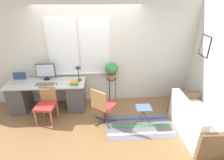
# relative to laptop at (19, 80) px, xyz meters

# --- Properties ---
(ground_plane) EXTENTS (14.00, 14.00, 0.00)m
(ground_plane) POSITION_rel_laptop_xyz_m (1.75, -0.42, -0.81)
(ground_plane) COLOR olive
(wall_back_with_window) EXTENTS (9.00, 0.12, 2.70)m
(wall_back_with_window) POSITION_rel_laptop_xyz_m (1.74, 0.31, 0.54)
(wall_back_with_window) COLOR silver
(wall_back_with_window) RESTS_ON ground_plane
(wall_right_with_picture) EXTENTS (0.08, 9.00, 2.70)m
(wall_right_with_picture) POSITION_rel_laptop_xyz_m (4.46, -0.42, 0.54)
(wall_right_with_picture) COLOR silver
(wall_right_with_picture) RESTS_ON ground_plane
(desk) EXTENTS (1.89, 0.65, 0.76)m
(desk) POSITION_rel_laptop_xyz_m (0.67, -0.10, -0.41)
(desk) COLOR beige
(desk) RESTS_ON ground_plane
(laptop) EXTENTS (0.36, 0.26, 0.22)m
(laptop) POSITION_rel_laptop_xyz_m (0.00, 0.00, 0.00)
(laptop) COLOR #B7B7BC
(laptop) RESTS_ON desk
(monitor) EXTENTS (0.46, 0.16, 0.41)m
(monitor) POSITION_rel_laptop_xyz_m (0.65, 0.09, 0.17)
(monitor) COLOR black
(monitor) RESTS_ON desk
(keyboard) EXTENTS (0.43, 0.15, 0.02)m
(keyboard) POSITION_rel_laptop_xyz_m (0.67, -0.20, -0.04)
(keyboard) COLOR slate
(keyboard) RESTS_ON desk
(mouse) EXTENTS (0.04, 0.07, 0.04)m
(mouse) POSITION_rel_laptop_xyz_m (0.95, -0.22, -0.03)
(mouse) COLOR slate
(mouse) RESTS_ON desk
(desk_lamp) EXTENTS (0.13, 0.13, 0.38)m
(desk_lamp) POSITION_rel_laptop_xyz_m (1.47, -0.03, 0.24)
(desk_lamp) COLOR #2D2D33
(desk_lamp) RESTS_ON desk
(book_stack) EXTENTS (0.21, 0.18, 0.09)m
(book_stack) POSITION_rel_laptop_xyz_m (1.39, -0.24, -0.00)
(book_stack) COLOR white
(book_stack) RESTS_ON desk
(desk_chair_wooden) EXTENTS (0.48, 0.49, 0.81)m
(desk_chair_wooden) POSITION_rel_laptop_xyz_m (0.75, -0.54, -0.37)
(desk_chair_wooden) COLOR #B2844C
(desk_chair_wooden) RESTS_ON ground_plane
(office_chair_swivel) EXTENTS (0.57, 0.58, 0.91)m
(office_chair_swivel) POSITION_rel_laptop_xyz_m (2.04, -0.76, -0.34)
(office_chair_swivel) COLOR #47474C
(office_chair_swivel) RESTS_ON ground_plane
(couch_loveseat) EXTENTS (0.71, 1.48, 0.74)m
(couch_loveseat) POSITION_rel_laptop_xyz_m (3.99, -1.20, -0.54)
(couch_loveseat) COLOR white
(couch_loveseat) RESTS_ON ground_plane
(plant_stand) EXTENTS (0.25, 0.25, 0.72)m
(plant_stand) POSITION_rel_laptop_xyz_m (2.30, 0.14, -0.19)
(plant_stand) COLOR #333338
(plant_stand) RESTS_ON ground_plane
(potted_plant) EXTENTS (0.33, 0.33, 0.42)m
(potted_plant) POSITION_rel_laptop_xyz_m (2.30, 0.14, 0.14)
(potted_plant) COLOR #9E6B4C
(potted_plant) RESTS_ON plant_stand
(floor_rug_striped) EXTENTS (1.50, 0.85, 0.01)m
(floor_rug_striped) POSITION_rel_laptop_xyz_m (2.86, -0.93, -0.81)
(floor_rug_striped) COLOR slate
(floor_rug_striped) RESTS_ON ground_plane
(folding_stool) EXTENTS (0.35, 0.28, 0.46)m
(folding_stool) POSITION_rel_laptop_xyz_m (2.94, -0.85, -0.41)
(folding_stool) COLOR slate
(folding_stool) RESTS_ON ground_plane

